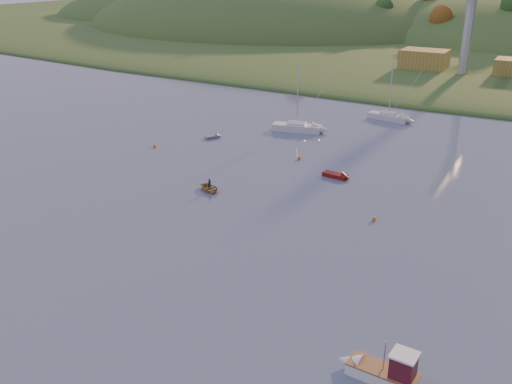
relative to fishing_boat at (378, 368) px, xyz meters
The scene contains 18 objects.
ground 21.33m from the fishing_boat, 149.87° to the right, with size 500.00×500.00×0.00m, color #38445C.
shore_slope 155.40m from the fishing_boat, 96.81° to the left, with size 640.00×150.00×7.00m, color #294F1F.
hill_left_far 271.25m from the fishing_boat, 131.13° to the left, with size 120.00×100.00×32.00m, color #294F1F.
hill_left 218.16m from the fishing_boat, 119.80° to the left, with size 170.00×140.00×44.00m, color #294F1F.
hillside_trees 175.28m from the fishing_boat, 96.04° to the left, with size 280.00×50.00×32.00m, color #224518, non-canonical shape.
wharf 112.11m from the fishing_boat, 96.88° to the left, with size 42.00×16.00×2.40m, color slate.
shed_west 115.44m from the fishing_boat, 103.25° to the left, with size 11.00×8.00×4.80m, color olive.
dock_crane 110.16m from the fishing_boat, 98.68° to the left, with size 3.20×28.00×20.30m.
fishing_boat is the anchor object (origin of this frame).
sailboat_near 63.35m from the fishing_boat, 121.26° to the left, with size 8.73×4.43×11.62m.
sailboat_far 72.67m from the fishing_boat, 107.15° to the left, with size 7.96×3.45×10.68m.
canoe 38.32m from the fishing_boat, 142.18° to the left, with size 2.53×3.54×0.73m, color #977C53.
paddler 38.32m from the fishing_boat, 142.18° to the left, with size 0.51×0.34×1.40m, color black.
red_tender 40.13m from the fishing_boat, 115.84° to the left, with size 4.07×1.75×1.35m.
grey_dinghy 61.26m from the fishing_boat, 134.48° to the left, with size 2.41×2.98×1.06m.
buoy_1 26.88m from the fishing_boat, 109.47° to the left, with size 0.50×0.50×0.50m, color orange.
buoy_2 59.38m from the fishing_boat, 144.50° to the left, with size 0.50×0.50×0.50m, color orange.
buoy_3 48.14m from the fishing_boat, 122.46° to the left, with size 0.50×0.50×0.50m, color orange.
Camera 1 is at (27.20, -21.74, 27.44)m, focal length 40.00 mm.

